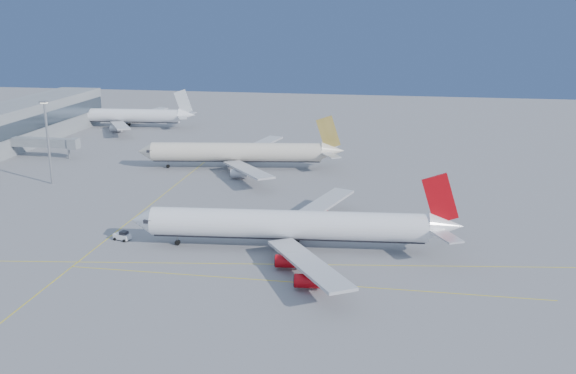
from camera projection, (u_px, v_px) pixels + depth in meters
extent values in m
plane|color=slate|center=(286.00, 253.00, 131.90)|extent=(500.00, 500.00, 0.00)
cube|color=gray|center=(10.00, 127.00, 229.10)|extent=(18.00, 110.00, 15.00)
cube|color=#3F4C59|center=(33.00, 124.00, 227.21)|extent=(0.40, 107.80, 5.00)
cube|color=gray|center=(43.00, 142.00, 214.16)|extent=(22.00, 3.00, 3.00)
cylinder|color=gray|center=(69.00, 151.00, 213.41)|extent=(0.70, 0.70, 5.20)
cube|color=gray|center=(74.00, 144.00, 212.38)|extent=(3.20, 3.60, 3.40)
cube|color=yellow|center=(300.00, 283.00, 117.80)|extent=(90.00, 0.18, 0.02)
cube|color=yellow|center=(281.00, 264.00, 126.20)|extent=(118.86, 16.88, 0.02)
cube|color=yellow|center=(154.00, 202.00, 166.82)|extent=(0.18, 140.00, 0.02)
cylinder|color=white|center=(288.00, 224.00, 133.03)|extent=(57.75, 10.70, 5.95)
cone|color=white|center=(142.00, 220.00, 135.57)|extent=(5.10, 6.31, 5.95)
cone|color=white|center=(446.00, 226.00, 130.21)|extent=(7.63, 6.23, 5.65)
cube|color=black|center=(151.00, 218.00, 135.25)|extent=(2.11, 5.77, 0.72)
cube|color=#B7B7BC|center=(308.00, 263.00, 117.07)|extent=(19.76, 28.27, 0.56)
cube|color=#B7B7BC|center=(316.00, 208.00, 149.03)|extent=(15.70, 29.65, 0.56)
cube|color=#AC070E|center=(440.00, 199.00, 128.78)|extent=(7.90, 1.12, 10.85)
cylinder|color=gray|center=(177.00, 237.00, 135.94)|extent=(0.25, 0.25, 2.36)
cylinder|color=black|center=(178.00, 243.00, 136.26)|extent=(1.18, 0.81, 1.13)
cylinder|color=gray|center=(291.00, 248.00, 129.89)|extent=(0.33, 0.33, 2.36)
cylinder|color=black|center=(291.00, 253.00, 130.20)|extent=(1.20, 1.01, 1.13)
cylinder|color=gray|center=(294.00, 234.00, 137.95)|extent=(0.33, 0.33, 2.36)
cylinder|color=black|center=(294.00, 239.00, 138.27)|extent=(1.20, 1.01, 1.13)
cylinder|color=#AC070E|center=(288.00, 261.00, 123.07)|extent=(5.12, 2.97, 2.56)
cylinder|color=#AC070E|center=(308.00, 281.00, 114.15)|extent=(5.12, 2.97, 2.56)
cylinder|color=#AC070E|center=(297.00, 223.00, 144.75)|extent=(5.12, 2.97, 2.56)
cylinder|color=#AC070E|center=(318.00, 212.00, 152.96)|extent=(5.12, 2.97, 2.56)
cylinder|color=beige|center=(236.00, 152.00, 199.81)|extent=(53.27, 13.24, 5.81)
cone|color=beige|center=(145.00, 152.00, 200.55)|extent=(5.36, 6.40, 5.81)
cone|color=beige|center=(333.00, 151.00, 198.87)|extent=(7.84, 6.47, 5.52)
cube|color=black|center=(151.00, 150.00, 200.33)|extent=(2.39, 5.69, 0.71)
cube|color=#B7B7BC|center=(248.00, 170.00, 184.71)|extent=(20.35, 26.56, 0.56)
cube|color=#B7B7BC|center=(256.00, 146.00, 215.52)|extent=(13.75, 28.76, 0.56)
cube|color=#A88C3E|center=(328.00, 133.00, 197.38)|extent=(7.82, 1.56, 10.78)
cylinder|color=gray|center=(168.00, 163.00, 201.32)|extent=(0.24, 0.24, 2.34)
cylinder|color=black|center=(168.00, 166.00, 201.64)|extent=(1.21, 0.86, 1.12)
cylinder|color=gray|center=(239.00, 166.00, 196.77)|extent=(0.33, 0.33, 2.34)
cylinder|color=black|center=(239.00, 170.00, 197.08)|extent=(1.24, 1.07, 1.12)
cylinder|color=gray|center=(241.00, 160.00, 204.71)|extent=(0.33, 0.33, 2.34)
cylinder|color=black|center=(241.00, 164.00, 205.02)|extent=(1.24, 1.07, 1.12)
cylinder|color=#B7B7BC|center=(239.00, 174.00, 188.05)|extent=(5.20, 3.21, 2.55)
cylinder|color=#B7B7BC|center=(247.00, 154.00, 213.37)|extent=(5.20, 3.21, 2.55)
cylinder|color=white|center=(122.00, 115.00, 268.88)|extent=(49.43, 9.04, 5.51)
cone|color=white|center=(61.00, 114.00, 271.35)|extent=(4.81, 5.81, 5.51)
cone|color=white|center=(187.00, 115.00, 266.12)|extent=(7.24, 5.71, 5.23)
cube|color=black|center=(65.00, 113.00, 271.02)|extent=(1.95, 5.33, 0.69)
cube|color=#B7B7BC|center=(120.00, 125.00, 254.57)|extent=(17.71, 25.50, 0.54)
cube|color=#B7B7BC|center=(144.00, 113.00, 283.17)|extent=(14.58, 26.52, 0.54)
cube|color=silver|center=(183.00, 102.00, 264.78)|extent=(7.57, 0.99, 10.40)
cylinder|color=gray|center=(76.00, 122.00, 271.65)|extent=(0.24, 0.24, 2.26)
cylinder|color=black|center=(76.00, 125.00, 271.95)|extent=(1.13, 0.76, 1.08)
cylinder|color=gray|center=(121.00, 125.00, 265.92)|extent=(0.31, 0.31, 2.26)
cylinder|color=black|center=(122.00, 128.00, 266.23)|extent=(1.14, 0.96, 1.08)
cylinder|color=gray|center=(128.00, 122.00, 273.46)|extent=(0.31, 0.31, 2.26)
cylinder|color=black|center=(128.00, 124.00, 273.77)|extent=(1.14, 0.96, 1.08)
cylinder|color=#B7B7BC|center=(116.00, 129.00, 257.87)|extent=(4.88, 2.79, 2.46)
cylinder|color=#B7B7BC|center=(136.00, 118.00, 281.38)|extent=(4.88, 2.79, 2.46)
cube|color=white|center=(122.00, 236.00, 139.20)|extent=(3.97, 2.69, 1.09)
cube|color=black|center=(124.00, 233.00, 138.76)|extent=(1.80, 1.86, 0.82)
cylinder|color=black|center=(115.00, 239.00, 139.01)|extent=(0.69, 0.47, 0.63)
cylinder|color=black|center=(120.00, 236.00, 140.68)|extent=(0.69, 0.47, 0.63)
cylinder|color=black|center=(124.00, 241.00, 137.99)|extent=(0.69, 0.47, 0.63)
cylinder|color=black|center=(130.00, 238.00, 139.66)|extent=(0.69, 0.47, 0.63)
cylinder|color=gray|center=(48.00, 144.00, 180.65)|extent=(0.66, 0.66, 23.43)
cube|color=gray|center=(44.00, 101.00, 177.42)|extent=(2.06, 2.06, 0.47)
cube|color=white|center=(44.00, 103.00, 177.53)|extent=(1.50, 1.50, 0.23)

